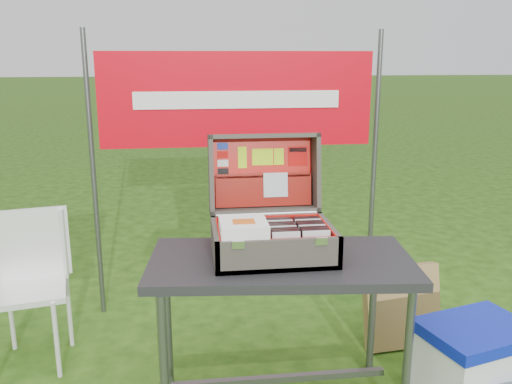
{
  "coord_description": "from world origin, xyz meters",
  "views": [
    {
      "loc": [
        -0.29,
        -2.09,
        1.55
      ],
      "look_at": [
        -0.02,
        0.1,
        0.99
      ],
      "focal_mm": 38.0,
      "sensor_mm": 36.0,
      "label": 1
    }
  ],
  "objects": [
    {
      "name": "suitcase_lid_liner",
      "position": [
        0.05,
        0.41,
        1.01
      ],
      "size": [
        0.47,
        0.05,
        0.32
      ],
      "primitive_type": "cube",
      "rotation": [
        -1.71,
        0.0,
        0.0
      ],
      "color": "red",
      "rests_on": "suitcase_lid_back"
    },
    {
      "name": "suitcase_lid_rim_far",
      "position": [
        0.05,
        0.39,
        1.19
      ],
      "size": [
        0.52,
        0.14,
        0.04
      ],
      "primitive_type": "cube",
      "rotation": [
        -1.71,
        0.0,
        0.0
      ],
      "color": "#433E34",
      "rests_on": "suitcase_lid_back"
    },
    {
      "name": "cooler_body",
      "position": [
        0.94,
        -0.08,
        0.18
      ],
      "size": [
        0.51,
        0.43,
        0.35
      ],
      "primitive_type": "cube",
      "rotation": [
        0.0,
        0.0,
        0.27
      ],
      "color": "white",
      "rests_on": "ground"
    },
    {
      "name": "songbook_graphic",
      "position": [
        -0.08,
        0.01,
        0.89
      ],
      "size": [
        0.09,
        0.07,
        0.0
      ],
      "primitive_type": "cube",
      "color": "#D85919",
      "rests_on": "songbook_9"
    },
    {
      "name": "table",
      "position": [
        0.09,
        0.06,
        0.35
      ],
      "size": [
        1.18,
        0.67,
        0.7
      ],
      "primitive_type": null,
      "rotation": [
        0.0,
        0.0,
        -0.1
      ],
      "color": "#27272A",
      "rests_on": "ground"
    },
    {
      "name": "suitcase_pocket_cd",
      "position": [
        0.11,
        0.37,
        0.96
      ],
      "size": [
        0.12,
        0.03,
        0.12
      ],
      "primitive_type": "cube",
      "rotation": [
        -1.71,
        0.0,
        0.0
      ],
      "color": "silver",
      "rests_on": "suitcase_lid_pocket"
    },
    {
      "name": "suitcase_latch_left",
      "position": [
        -0.11,
        -0.1,
        0.83
      ],
      "size": [
        0.05,
        0.01,
        0.03
      ],
      "primitive_type": "cube",
      "color": "silver",
      "rests_on": "suitcase_base_wall_front"
    },
    {
      "name": "songbook_8",
      "position": [
        -0.08,
        0.02,
        0.89
      ],
      "size": [
        0.19,
        0.19,
        0.0
      ],
      "primitive_type": "cube",
      "color": "white",
      "rests_on": "suitcase_base_wall_front"
    },
    {
      "name": "songbook_2",
      "position": [
        -0.08,
        0.02,
        0.86
      ],
      "size": [
        0.19,
        0.19,
        0.0
      ],
      "primitive_type": "cube",
      "color": "white",
      "rests_on": "suitcase_base_wall_front"
    },
    {
      "name": "cd_right_10",
      "position": [
        0.21,
        0.15,
        0.8
      ],
      "size": [
        0.11,
        0.01,
        0.13
      ],
      "primitive_type": "cube",
      "color": "black",
      "rests_on": "suitcase_liner_floor"
    },
    {
      "name": "suitcase_lid_rim_near",
      "position": [
        0.05,
        0.34,
        0.84
      ],
      "size": [
        0.52,
        0.14,
        0.04
      ],
      "primitive_type": "cube",
      "rotation": [
        -1.71,
        0.0,
        0.0
      ],
      "color": "#433E34",
      "rests_on": "suitcase_lid_back"
    },
    {
      "name": "chair_leg_fr",
      "position": [
        -0.96,
        0.4,
        0.2
      ],
      "size": [
        0.02,
        0.02,
        0.4
      ],
      "primitive_type": "cylinder",
      "color": "silver",
      "rests_on": "ground"
    },
    {
      "name": "chair_leg_br",
      "position": [
        -0.96,
        0.7,
        0.2
      ],
      "size": [
        0.02,
        0.02,
        0.4
      ],
      "primitive_type": "cylinder",
      "color": "silver",
      "rests_on": "ground"
    },
    {
      "name": "suitcase_base_wall_back",
      "position": [
        0.05,
        0.26,
        0.77
      ],
      "size": [
        0.52,
        0.02,
        0.14
      ],
      "primitive_type": "cube",
      "color": "#433E34",
      "rests_on": "table_top"
    },
    {
      "name": "suitcase_latch_right",
      "position": [
        0.22,
        -0.1,
        0.83
      ],
      "size": [
        0.05,
        0.01,
        0.03
      ],
      "primitive_type": "cube",
      "color": "silver",
      "rests_on": "suitcase_base_wall_front"
    },
    {
      "name": "chair_leg_bl",
      "position": [
        -1.27,
        0.7,
        0.2
      ],
      "size": [
        0.02,
        0.02,
        0.4
      ],
      "primitive_type": "cylinder",
      "color": "silver",
      "rests_on": "ground"
    },
    {
      "name": "songbook_5",
      "position": [
        -0.08,
        0.02,
        0.87
      ],
      "size": [
        0.19,
        0.19,
        0.0
      ],
      "primitive_type": "cube",
      "color": "white",
      "rests_on": "suitcase_base_wall_front"
    },
    {
      "name": "lid_sticker_cc_d",
      "position": [
        -0.13,
        0.41,
        1.02
      ],
      "size": [
        0.05,
        0.01,
        0.03
      ],
      "primitive_type": "cube",
      "rotation": [
        -1.71,
        0.0,
        0.0
      ],
      "color": "black",
      "rests_on": "suitcase_lid_liner"
    },
    {
      "name": "songbook_1",
      "position": [
        -0.08,
        0.02,
        0.85
      ],
      "size": [
        0.19,
        0.19,
        0.0
      ],
      "primitive_type": "cube",
      "color": "white",
      "rests_on": "suitcase_base_wall_front"
    },
    {
      "name": "lid_sticker_cc_a",
      "position": [
        -0.13,
        0.42,
        1.14
      ],
      "size": [
        0.05,
        0.01,
        0.03
      ],
      "primitive_type": "cube",
      "rotation": [
        -1.71,
        0.0,
        0.0
      ],
      "color": "#1933B2",
      "rests_on": "suitcase_lid_liner"
    },
    {
      "name": "banner_post_left",
      "position": [
        -0.85,
        1.1,
        0.85
      ],
      "size": [
        0.03,
        0.03,
        1.7
      ],
      "primitive_type": "cylinder",
      "color": "#59595B",
      "rests_on": "ground"
    },
    {
      "name": "cd_left_9",
      "position": [
        0.09,
        0.13,
        0.8
      ],
      "size": [
        0.11,
        0.01,
        0.13
      ],
      "primitive_type": "cube",
      "color": "black",
      "rests_on": "suitcase_liner_floor"
    },
    {
      "name": "cd_right_0",
      "position": [
        0.21,
        -0.05,
        0.8
      ],
      "size": [
        0.11,
        0.01,
        0.13
      ],
      "primitive_type": "cube",
      "color": "silver",
      "rests_on": "suitcase_liner_floor"
    },
    {
      "name": "suitcase_base_wall_right",
      "position": [
        0.3,
        0.09,
        0.77
      ],
      "size": [
        0.02,
        0.37,
        0.14
      ],
      "primitive_type": "cube",
      "color": "#433E34",
      "rests_on": "table_top"
    },
    {
      "name": "cd_left_4",
      "position": [
        0.09,
        0.03,
        0.8
      ],
      "size": [
        0.11,
        0.01,
        0.13
      ],
      "primitive_type": "cube",
      "color": "silver",
      "rests_on": "suitcase_liner_floor"
    },
    {
      "name": "suitcase_lid_rim_right",
      "position": [
        0.3,
        0.37,
        1.02
      ],
      "size": [
        0.02,
        0.19,
        0.38
      ],
      "primitive_type": "cube",
      "rotation": [
        -1.71,
        0.0,
        0.0
      ],
      "color": "#433E34",
      "rests_on": "suitcase_lid_back"
    },
    {
      "name": "lid_sticker_cc_c",
      "position": [
        -0.13,
        0.41,
        1.06
      ],
      "size": [
        0.05,
        0.01,
        0.03
      ],
      "primitive_type": "cube",
      "rotation": [
        -1.71,
        0.0,
        0.0
      ],
      "color": "white",
      "rests_on": "suitcase_lid_liner"
    },
    {
      "name": "cd_right_6",
      "position": [
        0.21,
        0.07,
        0.8
      ],
      "size": [
        0.11,
        0.01,
        0.13
      ],
      "primitive_type": "cube",
      "color": "black",
      "rests_on": "suitcase_liner_floor"
    },
    {
      "name": "songbook_4",
      "position": [
        -0.08,
        0.02,
        0.87
      ],
      "size": [
        0.19,
        0.19,
        0.0
      ],
      "primitive_type": "cube",
      "color": "white",
      "rests_on": "suitcase_base_wall_front"
    },
    {
      "name": "lid_sticker_band_bar",
      "position": [
        0.22,
        0.42,
        1.11
      ],
      "size": [
        0.08,
        0.01,
        0.02
      ],
      "primitive_type": "cube",
      "rotation": [
        -1.71,
        0.0,
        0.0
      ],
      "color": "black",
      "rests_on": "suitcase_lid_liner"
    },
    {
      "name": "chair_upright_right",
      "position": [
        -0.96,
        0.72,
        0.59
      ],
      "size": [
        0.02,
        0.02,
        0.37
      ],
      "primitive_type": "cylinder",
      "color": "silver",
      "rests_on": "chair_seat"
    },
    {
      "name": "suitcase_base_wall_front",
      "position": [
        0.05,
        -0.09,
        0.77
      ],
      "size": [
        0.52,
        0.02,
        0.14
      ],
      "primitive_type": "cube",
      "color": "#433E34",
      "rests_on": "table_top"
    },
    {
      "name": "songbook_7",
      "position": [
        -0.08,
        0.02,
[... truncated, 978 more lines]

